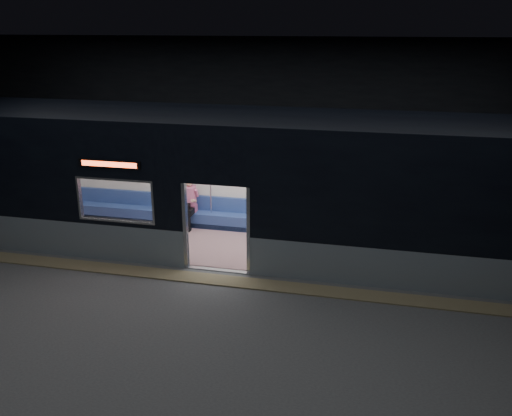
% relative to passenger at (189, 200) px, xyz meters
% --- Properties ---
extents(station_floor, '(24.00, 14.00, 0.01)m').
position_rel_passenger_xyz_m(station_floor, '(1.56, -3.55, -0.81)').
color(station_floor, '#47494C').
rests_on(station_floor, ground).
extents(station_envelope, '(24.00, 14.00, 5.00)m').
position_rel_passenger_xyz_m(station_envelope, '(1.56, -3.55, 2.86)').
color(station_envelope, black).
rests_on(station_envelope, station_floor).
extents(tactile_strip, '(22.80, 0.50, 0.03)m').
position_rel_passenger_xyz_m(tactile_strip, '(1.56, -3.00, -0.79)').
color(tactile_strip, '#8C7F59').
rests_on(tactile_strip, station_floor).
extents(metro_car, '(18.00, 3.04, 3.35)m').
position_rel_passenger_xyz_m(metro_car, '(1.56, -1.00, 1.04)').
color(metro_car, gray).
rests_on(metro_car, station_floor).
extents(passenger, '(0.44, 0.71, 1.38)m').
position_rel_passenger_xyz_m(passenger, '(0.00, 0.00, 0.00)').
color(passenger, black).
rests_on(passenger, metro_car).
extents(handbag, '(0.30, 0.27, 0.13)m').
position_rel_passenger_xyz_m(handbag, '(-0.04, -0.23, -0.13)').
color(handbag, black).
rests_on(handbag, passenger).
extents(transit_map, '(1.08, 0.03, 0.70)m').
position_rel_passenger_xyz_m(transit_map, '(4.46, 0.31, 0.70)').
color(transit_map, white).
rests_on(transit_map, metro_car).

